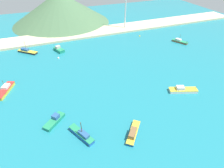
{
  "coord_description": "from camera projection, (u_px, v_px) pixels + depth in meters",
  "views": [
    {
      "loc": [
        -16.25,
        -12.02,
        44.11
      ],
      "look_at": [
        5.22,
        42.76,
        1.91
      ],
      "focal_mm": 30.3,
      "sensor_mm": 36.0,
      "label": 1
    }
  ],
  "objects": [
    {
      "name": "ground",
      "position": [
        111.0,
        114.0,
        62.46
      ],
      "size": [
        260.0,
        280.0,
        0.5
      ],
      "color": "teal"
    },
    {
      "name": "fishing_boat_0",
      "position": [
        82.0,
        134.0,
        53.99
      ],
      "size": [
        5.91,
        9.12,
        5.94
      ],
      "color": "#1E5BA8",
      "rests_on": "ground"
    },
    {
      "name": "fishing_boat_2",
      "position": [
        183.0,
        90.0,
        71.23
      ],
      "size": [
        10.78,
        6.35,
        2.41
      ],
      "color": "silver",
      "rests_on": "ground"
    },
    {
      "name": "fishing_boat_4",
      "position": [
        59.0,
        49.0,
        99.5
      ],
      "size": [
        5.39,
        7.41,
        2.73
      ],
      "color": "#198466",
      "rests_on": "ground"
    },
    {
      "name": "fishing_boat_5",
      "position": [
        133.0,
        133.0,
        54.53
      ],
      "size": [
        7.64,
        8.51,
        2.35
      ],
      "color": "#14478C",
      "rests_on": "ground"
    },
    {
      "name": "fishing_boat_6",
      "position": [
        55.0,
        120.0,
        58.56
      ],
      "size": [
        7.37,
        7.08,
        2.46
      ],
      "color": "#198466",
      "rests_on": "ground"
    },
    {
      "name": "fishing_boat_9",
      "position": [
        27.0,
        51.0,
        98.01
      ],
      "size": [
        9.87,
        9.12,
        6.17
      ],
      "color": "#232328",
      "rests_on": "ground"
    },
    {
      "name": "fishing_boat_10",
      "position": [
        180.0,
        41.0,
        108.77
      ],
      "size": [
        6.39,
        8.97,
        4.93
      ],
      "color": "brown",
      "rests_on": "ground"
    },
    {
      "name": "fishing_boat_11",
      "position": [
        5.0,
        90.0,
        71.15
      ],
      "size": [
        6.93,
        10.95,
        4.89
      ],
      "color": "gold",
      "rests_on": "ground"
    },
    {
      "name": "buoy_0",
      "position": [
        58.0,
        58.0,
        93.25
      ],
      "size": [
        0.98,
        0.98,
        0.98
      ],
      "color": "silver",
      "rests_on": "ground"
    },
    {
      "name": "buoy_1",
      "position": [
        140.0,
        36.0,
        116.91
      ],
      "size": [
        0.89,
        0.89,
        0.89
      ],
      "color": "gold",
      "rests_on": "ground"
    },
    {
      "name": "beach_strip",
      "position": [
        69.0,
        35.0,
        116.56
      ],
      "size": [
        247.0,
        15.78,
        1.2
      ],
      "primitive_type": "cube",
      "color": "beige",
      "rests_on": "ground"
    },
    {
      "name": "hill_central",
      "position": [
        60.0,
        8.0,
        132.77
      ],
      "size": [
        68.3,
        68.3,
        20.77
      ],
      "color": "#476B47",
      "rests_on": "ground"
    },
    {
      "name": "radio_tower",
      "position": [
        126.0,
        4.0,
        117.84
      ],
      "size": [
        3.15,
        2.52,
        31.52
      ],
      "color": "silver",
      "rests_on": "ground"
    }
  ]
}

